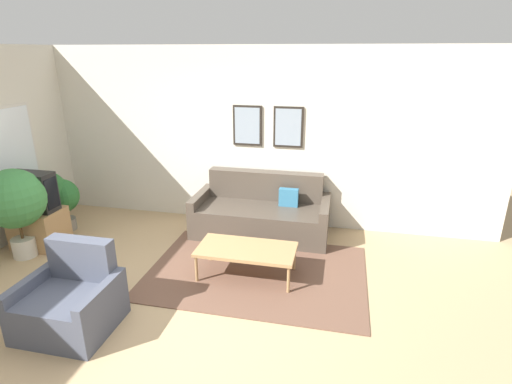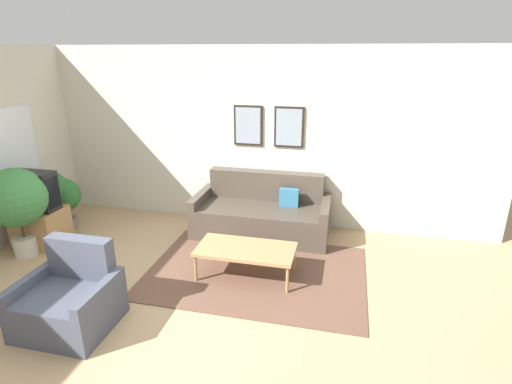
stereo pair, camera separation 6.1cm
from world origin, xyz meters
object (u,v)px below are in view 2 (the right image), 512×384
object	(u,v)px
couch	(262,214)
tv	(34,191)
armchair	(70,300)
coffee_table	(246,250)
potted_plant_tall	(16,200)

from	to	relation	value
couch	tv	distance (m)	3.19
armchair	coffee_table	bearing A→B (deg)	42.29
couch	tv	xyz separation A→B (m)	(-2.97, -1.07, 0.50)
tv	armchair	size ratio (longest dim) A/B	0.71
couch	potted_plant_tall	world-z (taller)	potted_plant_tall
tv	coffee_table	bearing A→B (deg)	-3.25
coffee_table	couch	bearing A→B (deg)	93.22
coffee_table	potted_plant_tall	distance (m)	3.06
coffee_table	armchair	world-z (taller)	armchair
couch	tv	world-z (taller)	tv
tv	potted_plant_tall	distance (m)	0.33
armchair	couch	bearing A→B (deg)	62.18
couch	armchair	size ratio (longest dim) A/B	2.30
couch	armchair	xyz separation A→B (m)	(-1.40, -2.53, -0.03)
couch	potted_plant_tall	size ratio (longest dim) A/B	1.64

